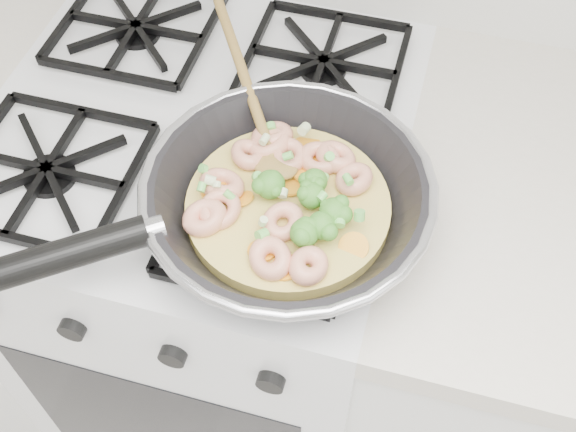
# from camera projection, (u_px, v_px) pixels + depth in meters

# --- Properties ---
(stove) EXTENTS (0.60, 0.60, 0.92)m
(stove) POSITION_uv_depth(u_px,v_px,m) (219.00, 281.00, 1.36)
(stove) COLOR white
(stove) RESTS_ON ground
(skillet) EXTENTS (0.48, 0.51, 0.10)m
(skillet) POSITION_uv_depth(u_px,v_px,m) (283.00, 200.00, 0.84)
(skillet) COLOR black
(skillet) RESTS_ON stove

